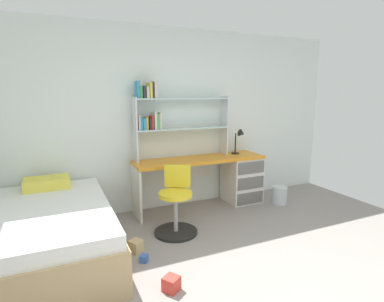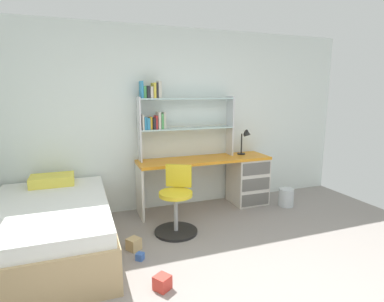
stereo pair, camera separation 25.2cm
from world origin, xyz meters
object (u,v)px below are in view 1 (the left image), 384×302
desk_lamp (240,137)px  swivel_chair (176,207)px  desk (231,176)px  toy_block_blue_1 (144,258)px  toy_block_red_2 (171,284)px  bookshelf_hutch (168,114)px  waste_bin (280,195)px  toy_block_natural_0 (136,246)px  bed_platform (49,234)px

desk_lamp → swivel_chair: 1.62m
desk → toy_block_blue_1: size_ratio=26.38×
desk → toy_block_red_2: (-1.59, -1.65, -0.35)m
toy_block_blue_1 → bookshelf_hutch: bearing=59.7°
waste_bin → toy_block_natural_0: size_ratio=2.09×
bookshelf_hutch → bed_platform: bookshelf_hutch is taller
desk_lamp → waste_bin: size_ratio=1.44×
desk → bookshelf_hutch: (-0.95, 0.14, 0.96)m
toy_block_red_2 → waste_bin: bearing=29.9°
desk_lamp → waste_bin: (0.48, -0.40, -0.86)m
bed_platform → waste_bin: bed_platform is taller
toy_block_natural_0 → toy_block_blue_1: size_ratio=1.75×
toy_block_red_2 → desk: bearing=46.0°
bookshelf_hutch → toy_block_red_2: 2.31m
waste_bin → desk_lamp: bearing=140.2°
swivel_chair → toy_block_red_2: swivel_chair is taller
swivel_chair → desk: bearing=28.4°
desk → toy_block_natural_0: (-1.70, -0.88, -0.35)m
bookshelf_hutch → desk_lamp: size_ratio=3.61×
desk_lamp → swivel_chair: desk_lamp is taller
desk_lamp → toy_block_natural_0: (-1.88, -0.92, -0.93)m
waste_bin → desk: bearing=152.0°
toy_block_blue_1 → swivel_chair: bearing=42.3°
desk → bookshelf_hutch: size_ratio=1.39×
waste_bin → toy_block_red_2: bearing=-150.1°
desk → toy_block_blue_1: desk is taller
desk → toy_block_natural_0: desk is taller
swivel_chair → toy_block_blue_1: (-0.54, -0.49, -0.28)m
toy_block_blue_1 → toy_block_red_2: toy_block_red_2 is taller
bed_platform → toy_block_natural_0: (0.82, -0.20, -0.22)m
desk → swivel_chair: (-1.14, -0.61, -0.10)m
desk → swivel_chair: swivel_chair is taller
swivel_chair → waste_bin: bearing=8.3°
bed_platform → swivel_chair: bearing=2.5°
swivel_chair → toy_block_natural_0: 0.67m
desk → bookshelf_hutch: 1.36m
toy_block_natural_0 → toy_block_blue_1: (0.02, -0.23, -0.03)m
toy_block_red_2 → swivel_chair: bearing=66.4°
desk_lamp → toy_block_red_2: desk_lamp is taller
bookshelf_hutch → toy_block_red_2: bearing=-109.6°
bookshelf_hutch → waste_bin: (1.61, -0.49, -1.24)m
desk_lamp → waste_bin: bearing=-39.8°
desk_lamp → bed_platform: size_ratio=0.20×
desk_lamp → toy_block_blue_1: desk_lamp is taller
bookshelf_hutch → desk_lamp: bookshelf_hutch is taller
desk_lamp → bed_platform: desk_lamp is taller
bookshelf_hutch → waste_bin: bookshelf_hutch is taller
bed_platform → waste_bin: (3.18, 0.32, -0.15)m
waste_bin → toy_block_natural_0: 2.42m
swivel_chair → waste_bin: 1.82m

